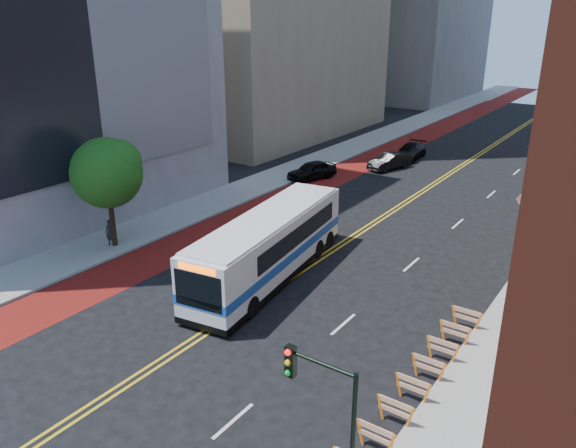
% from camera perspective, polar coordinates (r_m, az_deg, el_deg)
% --- Properties ---
extents(ground, '(160.00, 160.00, 0.00)m').
position_cam_1_polar(ground, '(25.15, -11.22, -12.57)').
color(ground, black).
rests_on(ground, ground).
extents(sidewalk_left, '(4.00, 140.00, 0.15)m').
position_cam_1_polar(sidewalk_left, '(53.87, 2.52, 6.21)').
color(sidewalk_left, gray).
rests_on(sidewalk_left, ground).
extents(bus_lane_paint, '(3.60, 140.00, 0.01)m').
position_cam_1_polar(bus_lane_paint, '(52.00, 6.17, 5.49)').
color(bus_lane_paint, '#63100E').
rests_on(bus_lane_paint, ground).
extents(center_line_inner, '(0.14, 140.00, 0.01)m').
position_cam_1_polar(center_line_inner, '(48.90, 14.35, 3.95)').
color(center_line_inner, gold).
rests_on(center_line_inner, ground).
extents(center_line_outer, '(0.14, 140.00, 0.01)m').
position_cam_1_polar(center_line_outer, '(48.78, 14.74, 3.88)').
color(center_line_outer, gold).
rests_on(center_line_outer, ground).
extents(lane_dashes, '(0.14, 98.20, 0.01)m').
position_cam_1_polar(lane_dashes, '(55.05, 22.20, 4.92)').
color(lane_dashes, silver).
rests_on(lane_dashes, ground).
extents(construction_barriers, '(1.42, 10.91, 1.00)m').
position_cam_1_polar(construction_barriers, '(22.73, 13.34, -14.73)').
color(construction_barriers, orange).
rests_on(construction_barriers, ground).
extents(street_tree, '(4.20, 4.20, 6.70)m').
position_cam_1_polar(street_tree, '(34.75, -17.86, 5.22)').
color(street_tree, black).
rests_on(street_tree, sidewalk_left).
extents(traffic_signal, '(2.21, 0.34, 5.07)m').
position_cam_1_polar(traffic_signal, '(15.88, 3.73, -18.09)').
color(traffic_signal, black).
rests_on(traffic_signal, sidewalk_right).
extents(transit_bus, '(4.60, 13.29, 3.58)m').
position_cam_1_polar(transit_bus, '(30.29, -1.85, -2.12)').
color(transit_bus, silver).
rests_on(transit_bus, ground).
extents(car_a, '(3.17, 4.93, 1.56)m').
position_cam_1_polar(car_a, '(48.68, 2.45, 5.48)').
color(car_a, black).
rests_on(car_a, ground).
extents(car_b, '(2.74, 4.71, 1.47)m').
position_cam_1_polar(car_b, '(52.65, 10.24, 6.29)').
color(car_b, black).
rests_on(car_b, ground).
extents(car_c, '(2.42, 5.21, 1.47)m').
position_cam_1_polar(car_c, '(56.79, 12.31, 7.21)').
color(car_c, black).
rests_on(car_c, ground).
extents(pedestrian, '(0.70, 0.59, 1.65)m').
position_cam_1_polar(pedestrian, '(36.00, -17.61, -0.84)').
color(pedestrian, black).
rests_on(pedestrian, sidewalk_left).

